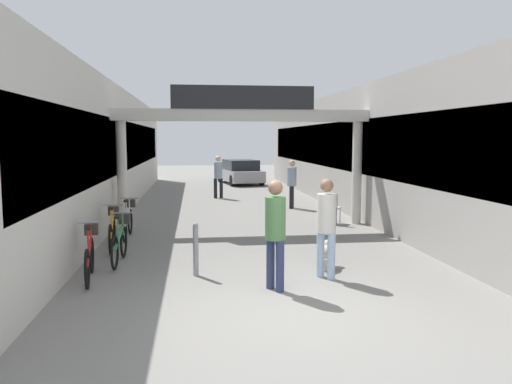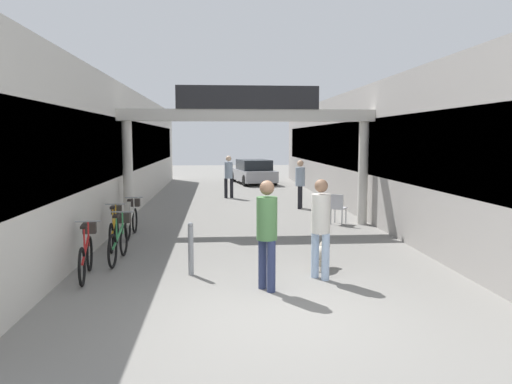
% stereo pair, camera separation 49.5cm
% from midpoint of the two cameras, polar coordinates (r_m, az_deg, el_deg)
% --- Properties ---
extents(ground_plane, '(80.00, 80.00, 0.00)m').
position_cam_midpoint_polar(ground_plane, '(7.35, 2.12, -13.66)').
color(ground_plane, gray).
extents(storefront_left, '(3.00, 26.00, 4.08)m').
position_cam_midpoint_polar(storefront_left, '(18.27, -19.68, 4.37)').
color(storefront_left, beige).
rests_on(storefront_left, ground_plane).
extents(storefront_right, '(3.00, 26.00, 4.08)m').
position_cam_midpoint_polar(storefront_right, '(18.88, 12.19, 4.64)').
color(storefront_right, '#9E9993').
rests_on(storefront_right, ground_plane).
extents(arcade_sign_gateway, '(7.40, 0.47, 3.94)m').
position_cam_midpoint_polar(arcade_sign_gateway, '(14.10, -2.54, 7.28)').
color(arcade_sign_gateway, beige).
rests_on(arcade_sign_gateway, ground_plane).
extents(pedestrian_with_dog, '(0.48, 0.48, 1.78)m').
position_cam_midpoint_polar(pedestrian_with_dog, '(8.90, 6.47, -3.35)').
color(pedestrian_with_dog, '#A5BFE0').
rests_on(pedestrian_with_dog, ground_plane).
extents(pedestrian_companion, '(0.47, 0.47, 1.82)m').
position_cam_midpoint_polar(pedestrian_companion, '(8.13, 0.47, -4.05)').
color(pedestrian_companion, navy).
rests_on(pedestrian_companion, ground_plane).
extents(pedestrian_carrying_crate, '(0.42, 0.42, 1.73)m').
position_cam_midpoint_polar(pedestrian_carrying_crate, '(17.81, 3.31, 1.30)').
color(pedestrian_carrying_crate, black).
rests_on(pedestrian_carrying_crate, ground_plane).
extents(pedestrian_elderly_walking, '(0.39, 0.36, 1.78)m').
position_cam_midpoint_polar(pedestrian_elderly_walking, '(20.88, -5.02, 2.08)').
color(pedestrian_elderly_walking, black).
rests_on(pedestrian_elderly_walking, ground_plane).
extents(dog_on_leash, '(0.53, 0.71, 0.51)m').
position_cam_midpoint_polar(dog_on_leash, '(9.76, 6.46, -6.78)').
color(dog_on_leash, beige).
rests_on(dog_on_leash, ground_plane).
extents(bicycle_red_nearest, '(0.46, 1.68, 0.98)m').
position_cam_midpoint_polar(bicycle_red_nearest, '(9.48, -19.90, -6.74)').
color(bicycle_red_nearest, black).
rests_on(bicycle_red_nearest, ground_plane).
extents(bicycle_green_second, '(0.46, 1.69, 0.98)m').
position_cam_midpoint_polar(bicycle_green_second, '(10.54, -16.57, -5.35)').
color(bicycle_green_second, black).
rests_on(bicycle_green_second, ground_plane).
extents(bicycle_orange_third, '(0.46, 1.69, 0.98)m').
position_cam_midpoint_polar(bicycle_orange_third, '(11.82, -17.26, -4.15)').
color(bicycle_orange_third, black).
rests_on(bicycle_orange_third, ground_plane).
extents(bicycle_silver_farthest, '(0.46, 1.69, 0.98)m').
position_cam_midpoint_polar(bicycle_silver_farthest, '(13.10, -15.48, -3.11)').
color(bicycle_silver_farthest, black).
rests_on(bicycle_silver_farthest, ground_plane).
extents(bollard_post_metal, '(0.10, 0.10, 0.98)m').
position_cam_midpoint_polar(bollard_post_metal, '(9.20, -8.45, -6.44)').
color(bollard_post_metal, gray).
rests_on(bollard_post_metal, ground_plane).
extents(cafe_chair_aluminium_nearer, '(0.55, 0.55, 0.89)m').
position_cam_midpoint_polar(cafe_chair_aluminium_nearer, '(14.69, 7.73, -1.55)').
color(cafe_chair_aluminium_nearer, gray).
rests_on(cafe_chair_aluminium_nearer, ground_plane).
extents(parked_car_silver, '(2.41, 4.24, 1.33)m').
position_cam_midpoint_polar(parked_car_silver, '(27.59, -2.34, 2.29)').
color(parked_car_silver, '#99999E').
rests_on(parked_car_silver, ground_plane).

